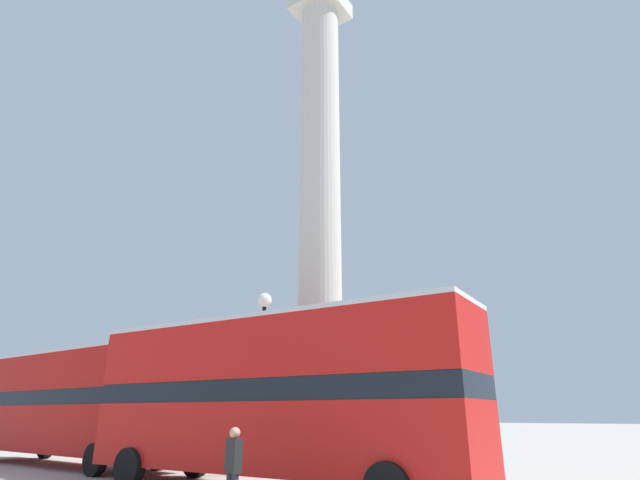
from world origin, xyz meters
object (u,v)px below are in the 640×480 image
Objects in this scene: bus_b at (272,393)px; pedestrian_near_lamp at (233,467)px; bus_a at (74,401)px; equestrian_statue at (205,415)px; monument_column at (320,254)px; street_lamp at (263,355)px.

pedestrian_near_lamp is at bearing -65.21° from bus_b.
bus_a is at bearing 173.66° from bus_b.
pedestrian_near_lamp is at bearing -43.18° from equestrian_statue.
pedestrian_near_lamp is (4.04, -9.24, -7.57)m from monument_column.
equestrian_statue is 1.06× the size of street_lamp.
bus_b is at bearing -45.50° from street_lamp.
bus_a is 1.81× the size of equestrian_statue.
bus_a is 12.92m from pedestrian_near_lamp.
equestrian_statue is 13.91m from street_lamp.
street_lamp is at bearing 14.16° from bus_a.
bus_b is at bearing -39.20° from equestrian_statue.
monument_column is 3.91× the size of street_lamp.
monument_column is 2.09× the size of bus_b.
monument_column is 12.61m from pedestrian_near_lamp.
street_lamp is at bearing -37.37° from equestrian_statue.
pedestrian_near_lamp is (4.02, -5.59, -2.92)m from street_lamp.
street_lamp reaches higher than pedestrian_near_lamp.
bus_b is 3.65m from pedestrian_near_lamp.
pedestrian_near_lamp is at bearing -66.36° from monument_column.
street_lamp is (0.02, -3.65, -4.64)m from monument_column.
bus_a is 8.49m from street_lamp.
bus_b is at bearing -67.56° from monument_column.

